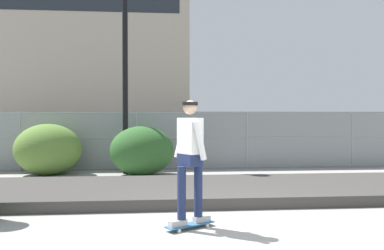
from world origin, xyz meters
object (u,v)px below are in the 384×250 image
shrub_left (48,149)px  shrub_center (142,151)px  parked_car_far (362,137)px  street_lamp (125,31)px  skateboard (190,225)px  skater (190,153)px  parked_car_near (82,139)px  parked_car_mid (221,138)px

shrub_left → shrub_center: size_ratio=1.05×
parked_car_far → shrub_center: 10.17m
shrub_left → shrub_center: (2.71, -0.33, -0.03)m
street_lamp → shrub_left: size_ratio=3.54×
skateboard → shrub_left: shrub_left is taller
skateboard → skater: bearing=143.1°
skateboard → shrub_left: size_ratio=0.41×
street_lamp → parked_car_near: size_ratio=1.51×
street_lamp → skateboard: bearing=-77.4°
skater → parked_car_mid: bearing=78.2°
street_lamp → parked_car_near: bearing=115.7°
parked_car_far → skater: bearing=-128.2°
parked_car_near → shrub_left: 4.07m
skater → parked_car_far: size_ratio=0.41×
street_lamp → shrub_left: (-2.22, -0.05, -3.48)m
skater → parked_car_near: skater is taller
shrub_center → skateboard: bearing=-81.3°
skateboard → skater: (-0.00, 0.00, 1.08)m
shrub_center → street_lamp: bearing=142.6°
shrub_center → shrub_left: bearing=173.1°
parked_car_near → parked_car_far: (11.49, 0.23, 0.00)m
parked_car_near → shrub_left: parked_car_near is taller
parked_car_near → parked_car_mid: bearing=2.0°
parked_car_mid → shrub_left: (-5.76, -4.26, -0.10)m
street_lamp → parked_car_mid: street_lamp is taller
street_lamp → shrub_center: size_ratio=3.70×
skateboard → parked_car_far: 13.26m
parked_car_near → shrub_center: bearing=-61.1°
street_lamp → parked_car_far: street_lamp is taller
shrub_center → skater: bearing=-81.3°
street_lamp → shrub_center: street_lamp is taller
street_lamp → parked_car_far: size_ratio=1.49×
skater → shrub_left: bearing=120.5°
skater → parked_car_mid: 10.60m
shrub_center → parked_car_near: bearing=118.9°
parked_car_far → street_lamp: bearing=-156.1°
skateboard → parked_car_far: (8.18, 10.40, 0.78)m
parked_car_near → shrub_left: bearing=-94.0°
parked_car_near → shrub_center: 5.02m
parked_car_mid → shrub_left: bearing=-143.5°
skater → street_lamp: size_ratio=0.27×
parked_car_near → shrub_center: parked_car_near is taller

